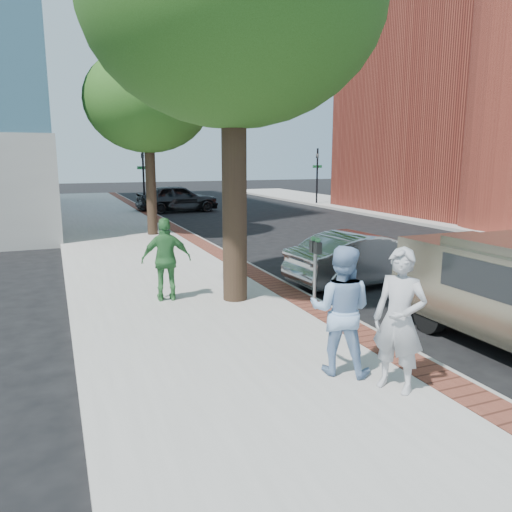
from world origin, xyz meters
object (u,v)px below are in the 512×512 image
person_gray (399,320)px  parking_meter (315,258)px  sedan_silver (365,258)px  person_officer (341,310)px  bg_car (178,198)px  person_green (166,259)px

person_gray → parking_meter: bearing=138.4°
person_gray → sedan_silver: 6.24m
sedan_silver → person_officer: bearing=137.6°
sedan_silver → bg_car: bg_car is taller
person_green → bg_car: size_ratio=0.37×
person_green → sedan_silver: bearing=-171.4°
sedan_silver → bg_car: size_ratio=0.86×
person_gray → bg_car: size_ratio=0.40×
person_officer → bg_car: person_officer is taller
person_gray → person_green: size_ratio=1.07×
parking_meter → bg_car: 20.79m
person_gray → person_officer: 0.86m
person_officer → sedan_silver: (3.57, 4.61, -0.40)m
parking_meter → bg_car: bg_car is taller
bg_car → parking_meter: bearing=170.9°
sedan_silver → bg_car: 18.92m
parking_meter → bg_car: bearing=84.3°
person_green → parking_meter: bearing=154.9°
person_green → sedan_silver: person_green is taller
person_gray → person_green: 5.67m
parking_meter → person_gray: (-0.74, -3.60, -0.10)m
parking_meter → bg_car: (2.07, 20.68, -0.39)m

